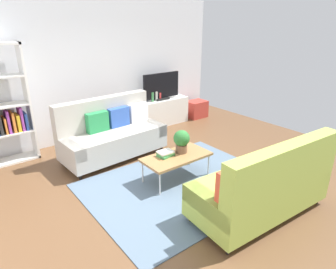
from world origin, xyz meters
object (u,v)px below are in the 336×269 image
(table_book_0, at_px, (165,155))
(bottle_2, at_px, (160,96))
(vase_0, at_px, (140,99))
(storage_trunk, at_px, (196,109))
(bottle_0, at_px, (152,97))
(tv_console, at_px, (161,112))
(couch_beige, at_px, (112,134))
(tv, at_px, (161,87))
(vase_1, at_px, (145,99))
(potted_plant, at_px, (182,140))
(bottle_1, at_px, (156,96))
(couch_green, at_px, (263,186))
(coffee_table, at_px, (176,157))

(table_book_0, distance_m, bottle_2, 2.69)
(bottle_2, bearing_deg, vase_0, 170.26)
(storage_trunk, relative_size, bottle_0, 2.40)
(tv_console, relative_size, table_book_0, 5.83)
(couch_beige, relative_size, bottle_2, 10.96)
(couch_beige, bearing_deg, storage_trunk, -167.97)
(tv, distance_m, bottle_2, 0.23)
(vase_1, height_order, bottle_2, bottle_2)
(couch_beige, distance_m, potted_plant, 1.48)
(bottle_0, bearing_deg, bottle_2, 0.00)
(tv_console, relative_size, potted_plant, 3.71)
(tv_console, height_order, bottle_2, bottle_2)
(tv_console, bearing_deg, bottle_0, -171.76)
(tv_console, bearing_deg, bottle_1, -166.23)
(couch_green, distance_m, bottle_0, 3.84)
(couch_green, height_order, table_book_0, couch_green)
(couch_beige, relative_size, potted_plant, 5.17)
(bottle_2, bearing_deg, tv, 19.78)
(storage_trunk, distance_m, bottle_2, 1.26)
(storage_trunk, xyz_separation_m, vase_1, (-1.52, 0.15, 0.48))
(storage_trunk, relative_size, bottle_2, 2.92)
(vase_1, bearing_deg, vase_0, 180.00)
(coffee_table, xyz_separation_m, potted_plant, (0.15, 0.05, 0.24))
(coffee_table, xyz_separation_m, vase_0, (0.85, 2.39, 0.32))
(tv, height_order, bottle_0, tv)
(vase_1, distance_m, bottle_2, 0.37)
(couch_green, xyz_separation_m, coffee_table, (-0.28, 1.42, -0.05))
(bottle_2, bearing_deg, vase_1, 166.05)
(bottle_1, bearing_deg, coffee_table, -118.75)
(table_book_0, bearing_deg, couch_green, -74.32)
(couch_beige, relative_size, table_book_0, 8.12)
(couch_green, height_order, bottle_0, couch_green)
(tv_console, xyz_separation_m, tv, (-0.00, -0.02, 0.63))
(tv_console, xyz_separation_m, vase_0, (-0.58, 0.05, 0.40))
(tv, relative_size, storage_trunk, 1.92)
(table_book_0, height_order, vase_0, vase_0)
(bottle_1, height_order, bottle_2, bottle_1)
(potted_plant, relative_size, vase_1, 2.93)
(vase_0, bearing_deg, bottle_0, -16.51)
(couch_green, height_order, potted_plant, couch_green)
(storage_trunk, height_order, vase_1, vase_1)
(bottle_2, bearing_deg, bottle_1, 180.00)
(couch_beige, bearing_deg, vase_0, -145.60)
(couch_beige, relative_size, vase_0, 12.66)
(tv_console, xyz_separation_m, vase_1, (-0.42, 0.05, 0.38))
(tv, height_order, vase_1, tv)
(tv, height_order, bottle_2, tv)
(couch_beige, relative_size, storage_trunk, 3.75)
(vase_0, bearing_deg, storage_trunk, -5.10)
(tv_console, height_order, table_book_0, tv_console)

